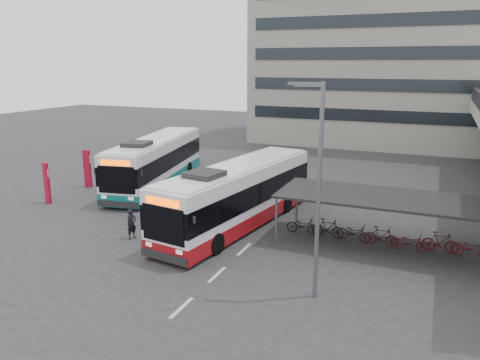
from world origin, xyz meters
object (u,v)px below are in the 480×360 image
at_px(pedestrian, 132,224).
at_px(lamp_post, 316,180).
at_px(bus_teal, 156,162).
at_px(bus_main, 238,196).

xyz_separation_m(pedestrian, lamp_post, (10.01, -2.39, 3.86)).
bearing_deg(bus_teal, lamp_post, -50.21).
bearing_deg(lamp_post, pedestrian, 151.04).
bearing_deg(pedestrian, bus_teal, 43.12).
distance_m(bus_teal, lamp_post, 19.21).
bearing_deg(bus_teal, pedestrian, -74.92).
relative_size(pedestrian, lamp_post, 0.19).
relative_size(bus_teal, pedestrian, 8.32).
relative_size(bus_main, bus_teal, 0.98).
bearing_deg(bus_main, lamp_post, -38.87).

